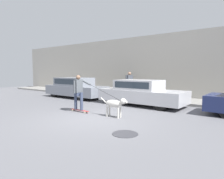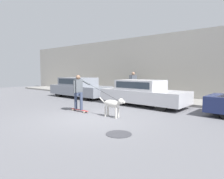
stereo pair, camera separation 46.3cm
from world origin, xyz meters
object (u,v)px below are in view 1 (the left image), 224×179
parked_car_1 (141,93)px  skateboarder (79,91)px  dog (115,104)px  parked_car_0 (75,88)px  pedestrian_with_bag (129,82)px

parked_car_1 → skateboarder: (-1.33, -3.19, 0.27)m
parked_car_1 → dog: parked_car_1 is taller
parked_car_0 → parked_car_1: parked_car_0 is taller
parked_car_0 → pedestrian_with_bag: (2.60, 2.68, 0.34)m
skateboarder → parked_car_1: bearing=68.2°
skateboarder → pedestrian_with_bag: (-1.11, 5.87, 0.09)m
parked_car_0 → parked_car_1: 5.04m
parked_car_0 → skateboarder: skateboarder is taller
dog → skateboarder: (-1.88, -0.11, 0.40)m
parked_car_0 → dog: size_ratio=3.64×
parked_car_1 → pedestrian_with_bag: bearing=133.1°
parked_car_0 → parked_car_1: bearing=0.8°
dog → pedestrian_with_bag: size_ratio=0.77×
parked_car_0 → pedestrian_with_bag: bearing=46.7°
dog → skateboarder: bearing=-178.1°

